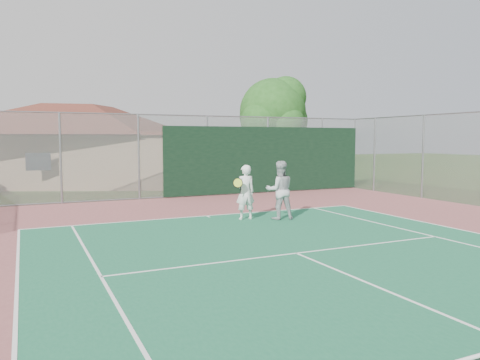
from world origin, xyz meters
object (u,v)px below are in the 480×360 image
at_px(player_white_front, 245,193).
at_px(player_grey_back, 280,191).
at_px(clubhouse, 80,137).
at_px(tree, 274,114).

height_order(player_white_front, player_grey_back, player_grey_back).
height_order(clubhouse, tree, tree).
bearing_deg(tree, player_grey_back, -118.17).
bearing_deg(player_grey_back, clubhouse, -59.41).
relative_size(clubhouse, tree, 2.43).
distance_m(clubhouse, player_white_front, 14.81).
distance_m(player_white_front, player_grey_back, 1.07).
bearing_deg(clubhouse, player_grey_back, -51.17).
xyz_separation_m(player_white_front, player_grey_back, (0.99, -0.42, 0.05)).
bearing_deg(player_grey_back, player_white_front, -8.29).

